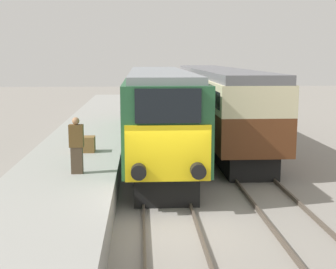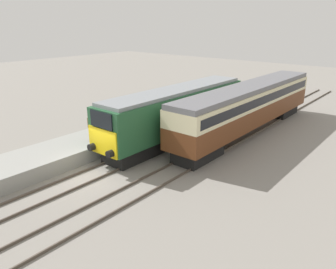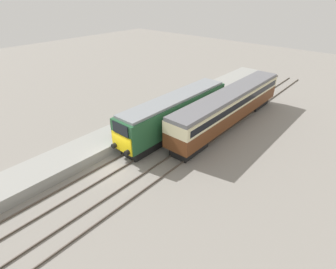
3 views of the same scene
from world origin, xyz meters
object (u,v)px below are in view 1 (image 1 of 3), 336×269
at_px(passenger_carriage, 217,97).
at_px(person_on_platform, 77,146).
at_px(luggage_crate, 86,144).
at_px(locomotive, 158,111).

xyz_separation_m(passenger_carriage, person_on_platform, (-6.18, -10.84, -0.55)).
relative_size(passenger_carriage, person_on_platform, 10.40).
bearing_deg(person_on_platform, luggage_crate, 92.00).
height_order(passenger_carriage, luggage_crate, passenger_carriage).
distance_m(locomotive, luggage_crate, 3.95).
bearing_deg(locomotive, luggage_crate, -139.42).
distance_m(locomotive, person_on_platform, 6.49).
distance_m(passenger_carriage, luggage_crate, 9.85).
bearing_deg(luggage_crate, person_on_platform, -88.00).
xyz_separation_m(locomotive, person_on_platform, (-2.78, -5.85, -0.39)).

